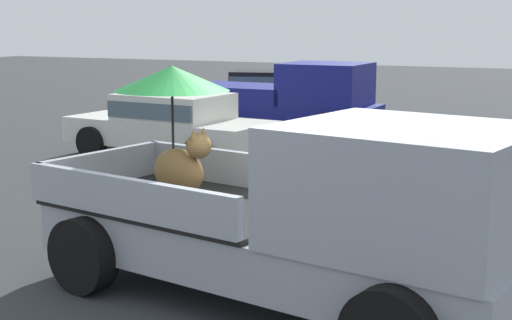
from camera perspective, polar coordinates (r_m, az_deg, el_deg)
ground_plane at (r=7.88m, az=1.47°, el=-10.40°), size 80.00×80.00×0.00m
pickup_truck_main at (r=7.39m, az=4.16°, el=-3.92°), size 5.31×3.00×2.30m
pickup_truck_red at (r=18.65m, az=2.36°, el=4.47°), size 4.81×2.19×1.80m
parked_sedan_near at (r=15.73m, az=-6.31°, el=2.82°), size 4.44×2.28×1.33m
parked_sedan_far at (r=22.59m, az=1.11°, el=5.18°), size 4.62×2.86×1.33m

